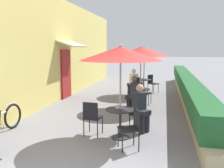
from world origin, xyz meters
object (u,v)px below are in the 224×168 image
object	(u,v)px
cafe_chair_mid_right	(136,98)
cafe_chair_near_right	(92,116)
seated_patron_near_left	(141,106)
patio_umbrella_near	(121,54)
seated_patron_mid_right	(133,93)
patio_table_near	(120,118)
seated_patron_far_left	(133,81)
cafe_chair_far_left	(135,85)
cafe_chair_near_back	(132,126)
patio_umbrella_far	(144,51)
patio_table_mid	(140,95)
cafe_chair_near_left	(137,112)
patio_umbrella_mid	(141,52)
cafe_chair_mid_left	(144,91)
cafe_chair_far_right	(152,82)
patio_table_far	(144,84)
coffee_cup_near	(117,107)

from	to	relation	value
cafe_chair_mid_right	cafe_chair_near_right	bearing A→B (deg)	172.51
seated_patron_near_left	cafe_chair_near_right	world-z (taller)	seated_patron_near_left
patio_umbrella_near	seated_patron_mid_right	world-z (taller)	patio_umbrella_near
patio_table_near	seated_patron_far_left	xyz separation A→B (m)	(-0.36, 5.30, 0.19)
seated_patron_mid_right	cafe_chair_far_left	xyz separation A→B (m)	(-0.28, 2.80, -0.17)
cafe_chair_near_back	patio_umbrella_far	world-z (taller)	patio_umbrella_far
seated_patron_near_left	cafe_chair_near_right	size ratio (longest dim) A/B	1.44
cafe_chair_near_back	patio_table_mid	bearing A→B (deg)	-21.65
patio_umbrella_far	patio_umbrella_near	bearing A→B (deg)	-90.78
cafe_chair_near_left	seated_patron_near_left	distance (m)	0.20
cafe_chair_near_right	patio_table_near	bearing A→B (deg)	6.23
patio_table_mid	seated_patron_mid_right	distance (m)	0.73
patio_umbrella_mid	cafe_chair_mid_left	size ratio (longest dim) A/B	2.59
cafe_chair_mid_right	cafe_chair_far_right	size ratio (longest dim) A/B	1.00
patio_umbrella_near	cafe_chair_mid_right	world-z (taller)	patio_umbrella_near
cafe_chair_near_left	cafe_chair_mid_left	size ratio (longest dim) A/B	1.00
cafe_chair_near_left	patio_table_far	bearing A→B (deg)	-141.54
cafe_chair_near_right	cafe_chair_mid_left	bearing A→B (deg)	81.68
seated_patron_near_left	coffee_cup_near	size ratio (longest dim) A/B	13.89
seated_patron_near_left	patio_umbrella_near	bearing A→B (deg)	-2.89
cafe_chair_near_back	patio_umbrella_far	distance (m)	6.64
cafe_chair_mid_right	patio_umbrella_far	size ratio (longest dim) A/B	0.39
patio_umbrella_near	seated_patron_near_left	bearing A→B (deg)	51.56
patio_table_near	cafe_chair_near_back	xyz separation A→B (m)	(0.36, -0.61, 0.01)
cafe_chair_far_right	patio_table_far	bearing A→B (deg)	6.23
cafe_chair_far_right	patio_umbrella_mid	bearing A→B (deg)	31.61
seated_patron_near_left	cafe_chair_far_left	world-z (taller)	seated_patron_near_left
cafe_chair_near_left	seated_patron_mid_right	xyz separation A→B (m)	(-0.34, 1.82, 0.17)
seated_patron_mid_right	cafe_chair_near_back	bearing A→B (deg)	-162.12
cafe_chair_near_left	seated_patron_near_left	bearing A→B (deg)	90.00
cafe_chair_far_left	cafe_chair_near_left	bearing A→B (deg)	-136.51
cafe_chair_mid_left	patio_table_far	xyz separation A→B (m)	(-0.16, 2.03, -0.01)
patio_table_near	coffee_cup_near	world-z (taller)	coffee_cup_near
patio_umbrella_near	cafe_chair_near_right	distance (m)	1.68
patio_table_far	seated_patron_far_left	xyz separation A→B (m)	(-0.44, -0.55, 0.19)
patio_table_near	patio_umbrella_mid	bearing A→B (deg)	86.73
cafe_chair_near_right	cafe_chair_near_back	bearing A→B (deg)	-23.77
seated_patron_mid_right	patio_umbrella_far	distance (m)	3.67
cafe_chair_near_right	cafe_chair_mid_left	size ratio (longest dim) A/B	1.00
cafe_chair_mid_left	patio_table_far	distance (m)	2.04
patio_table_near	patio_umbrella_mid	world-z (taller)	patio_umbrella_mid
seated_patron_mid_right	cafe_chair_far_left	size ratio (longest dim) A/B	1.44
patio_umbrella_mid	seated_patron_far_left	bearing A→B (deg)	103.81
seated_patron_near_left	seated_patron_mid_right	world-z (taller)	same
seated_patron_far_left	cafe_chair_near_left	bearing A→B (deg)	-135.53
patio_table_mid	cafe_chair_far_right	world-z (taller)	cafe_chair_far_right
cafe_chair_near_back	cafe_chair_mid_right	bearing A→B (deg)	-19.83
seated_patron_far_left	cafe_chair_far_right	distance (m)	1.41
cafe_chair_mid_right	cafe_chair_far_right	bearing A→B (deg)	6.83
coffee_cup_near	patio_umbrella_mid	distance (m)	3.34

